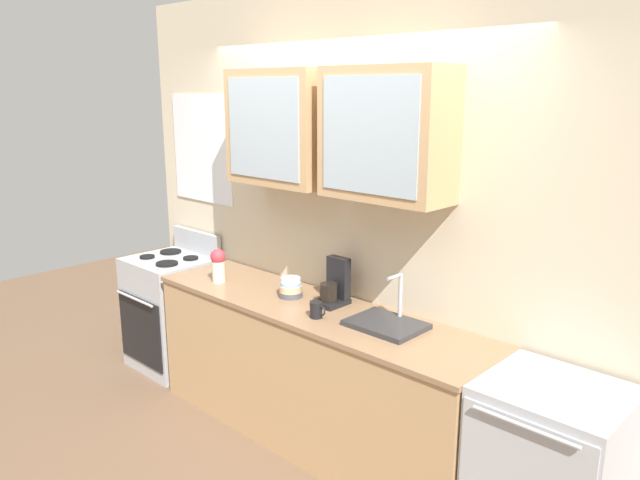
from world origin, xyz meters
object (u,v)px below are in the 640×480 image
(sink_faucet, at_px, (387,323))
(cup_near_sink, at_px, (316,310))
(bowl_stack, at_px, (291,288))
(stove_range, at_px, (172,311))
(coffee_maker, at_px, (334,287))
(dishwasher, at_px, (548,476))
(vase, at_px, (218,264))

(sink_faucet, distance_m, cup_near_sink, 0.42)
(sink_faucet, relative_size, bowl_stack, 2.67)
(stove_range, xyz_separation_m, coffee_maker, (1.64, 0.13, 0.55))
(dishwasher, bearing_deg, cup_near_sink, -175.09)
(dishwasher, distance_m, coffee_maker, 1.58)
(sink_faucet, relative_size, dishwasher, 0.46)
(vase, relative_size, cup_near_sink, 2.15)
(bowl_stack, height_order, coffee_maker, coffee_maker)
(stove_range, height_order, dishwasher, stove_range)
(bowl_stack, bearing_deg, stove_range, -178.64)
(bowl_stack, bearing_deg, coffee_maker, 19.27)
(stove_range, distance_m, coffee_maker, 1.74)
(bowl_stack, distance_m, cup_near_sink, 0.41)
(stove_range, xyz_separation_m, cup_near_sink, (1.74, -0.12, 0.49))
(stove_range, height_order, vase, vase)
(sink_faucet, distance_m, coffee_maker, 0.49)
(sink_faucet, relative_size, cup_near_sink, 3.74)
(sink_faucet, xyz_separation_m, bowl_stack, (-0.76, -0.02, 0.04))
(coffee_maker, bearing_deg, vase, -165.10)
(sink_faucet, bearing_deg, dishwasher, -3.00)
(coffee_maker, bearing_deg, dishwasher, -5.29)
(stove_range, bearing_deg, vase, -7.28)
(dishwasher, xyz_separation_m, coffee_maker, (-1.48, 0.14, 0.56))
(stove_range, bearing_deg, bowl_stack, 1.36)
(stove_range, height_order, bowl_stack, stove_range)
(cup_near_sink, bearing_deg, sink_faucet, 24.01)
(sink_faucet, distance_m, dishwasher, 1.11)
(vase, bearing_deg, sink_faucet, 6.22)
(coffee_maker, bearing_deg, bowl_stack, -160.73)
(bowl_stack, distance_m, vase, 0.60)
(stove_range, distance_m, dishwasher, 3.12)
(vase, xyz_separation_m, coffee_maker, (0.87, 0.23, -0.02))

